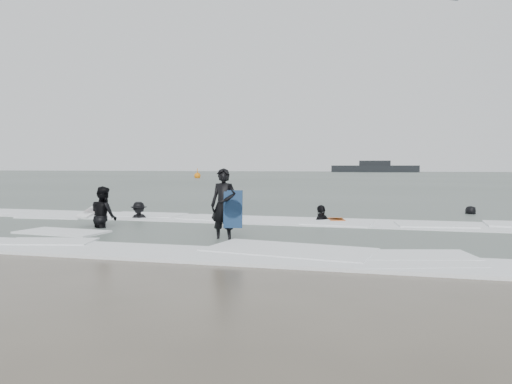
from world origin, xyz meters
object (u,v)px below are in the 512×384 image
(surfer_right_near, at_px, (322,223))
(vessel_horizon, at_px, (375,168))
(surfer_right_far, at_px, (471,215))
(buoy, at_px, (197,176))
(surfer_breaker, at_px, (139,220))
(surfer_wading, at_px, (104,229))
(surfer_centre, at_px, (224,242))

(surfer_right_near, relative_size, vessel_horizon, 0.07)
(surfer_right_far, relative_size, buoy, 0.92)
(vessel_horizon, bearing_deg, surfer_right_far, -86.21)
(surfer_breaker, bearing_deg, surfer_wading, -104.85)
(surfer_breaker, distance_m, surfer_right_far, 12.79)
(surfer_centre, xyz_separation_m, surfer_breaker, (-4.62, 3.96, 0.00))
(surfer_centre, bearing_deg, surfer_right_far, 57.45)
(buoy, xyz_separation_m, vessel_horizon, (23.66, 83.42, 0.89))
(surfer_wading, relative_size, buoy, 1.14)
(surfer_right_near, distance_m, vessel_horizon, 138.72)
(surfer_breaker, xyz_separation_m, buoy, (-20.85, 56.23, 0.42))
(surfer_right_near, height_order, buoy, buoy)
(surfer_centre, height_order, surfer_right_near, surfer_centre)
(buoy, distance_m, vessel_horizon, 86.72)
(surfer_wading, relative_size, vessel_horizon, 0.07)
(surfer_breaker, height_order, vessel_horizon, vessel_horizon)
(surfer_wading, height_order, surfer_right_near, surfer_wading)
(surfer_centre, xyz_separation_m, surfer_right_far, (7.12, 9.05, 0.00))
(surfer_right_near, bearing_deg, surfer_centre, 6.72)
(surfer_right_near, relative_size, surfer_right_far, 1.16)
(surfer_wading, xyz_separation_m, surfer_breaker, (-0.21, 2.54, 0.00))
(surfer_breaker, height_order, surfer_right_near, surfer_right_near)
(surfer_centre, distance_m, surfer_breaker, 6.08)
(surfer_right_near, bearing_deg, surfer_breaker, -54.32)
(surfer_wading, relative_size, surfer_right_near, 1.06)
(surfer_breaker, distance_m, vessel_horizon, 139.69)
(surfer_breaker, relative_size, vessel_horizon, 0.06)
(surfer_right_near, xyz_separation_m, vessel_horizon, (-3.63, 138.66, 1.31))
(surfer_centre, distance_m, surfer_right_near, 5.28)
(buoy, bearing_deg, surfer_wading, -70.29)
(surfer_right_far, relative_size, vessel_horizon, 0.06)
(surfer_right_far, bearing_deg, surfer_centre, 16.46)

